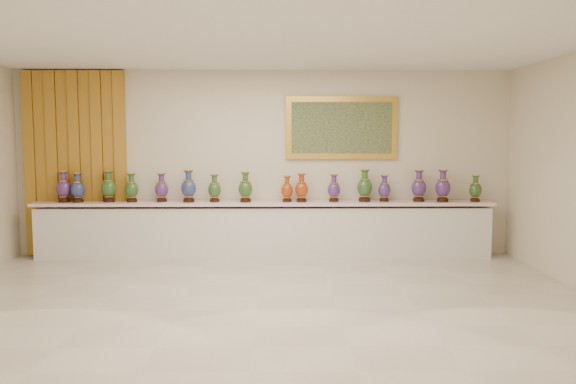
# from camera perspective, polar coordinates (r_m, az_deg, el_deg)

# --- Properties ---
(ground) EXTENTS (8.00, 8.00, 0.00)m
(ground) POSITION_cam_1_polar(r_m,az_deg,el_deg) (6.90, -2.96, -10.53)
(ground) COLOR beige
(ground) RESTS_ON ground
(room) EXTENTS (8.00, 8.00, 8.00)m
(room) POSITION_cam_1_polar(r_m,az_deg,el_deg) (9.44, -16.84, 3.33)
(room) COLOR beige
(room) RESTS_ON ground
(counter) EXTENTS (7.28, 0.48, 0.90)m
(counter) POSITION_cam_1_polar(r_m,az_deg,el_deg) (9.02, -2.45, -3.92)
(counter) COLOR white
(counter) RESTS_ON ground
(vase_0) EXTENTS (0.28, 0.28, 0.50)m
(vase_0) POSITION_cam_1_polar(r_m,az_deg,el_deg) (9.54, -21.83, 0.36)
(vase_0) COLOR black
(vase_0) RESTS_ON counter
(vase_1) EXTENTS (0.29, 0.29, 0.47)m
(vase_1) POSITION_cam_1_polar(r_m,az_deg,el_deg) (9.45, -20.58, 0.29)
(vase_1) COLOR black
(vase_1) RESTS_ON counter
(vase_2) EXTENTS (0.27, 0.27, 0.50)m
(vase_2) POSITION_cam_1_polar(r_m,az_deg,el_deg) (9.33, -17.75, 0.40)
(vase_2) COLOR black
(vase_2) RESTS_ON counter
(vase_3) EXTENTS (0.23, 0.23, 0.46)m
(vase_3) POSITION_cam_1_polar(r_m,az_deg,el_deg) (9.23, -15.60, 0.29)
(vase_3) COLOR black
(vase_3) RESTS_ON counter
(vase_4) EXTENTS (0.25, 0.25, 0.46)m
(vase_4) POSITION_cam_1_polar(r_m,az_deg,el_deg) (9.14, -12.71, 0.31)
(vase_4) COLOR black
(vase_4) RESTS_ON counter
(vase_5) EXTENTS (0.27, 0.27, 0.51)m
(vase_5) POSITION_cam_1_polar(r_m,az_deg,el_deg) (9.01, -10.06, 0.43)
(vase_5) COLOR black
(vase_5) RESTS_ON counter
(vase_6) EXTENTS (0.26, 0.26, 0.44)m
(vase_6) POSITION_cam_1_polar(r_m,az_deg,el_deg) (8.99, -7.48, 0.26)
(vase_6) COLOR black
(vase_6) RESTS_ON counter
(vase_7) EXTENTS (0.28, 0.28, 0.48)m
(vase_7) POSITION_cam_1_polar(r_m,az_deg,el_deg) (8.91, -4.35, 0.36)
(vase_7) COLOR black
(vase_7) RESTS_ON counter
(vase_8) EXTENTS (0.21, 0.21, 0.41)m
(vase_8) POSITION_cam_1_polar(r_m,az_deg,el_deg) (8.91, -0.10, 0.19)
(vase_8) COLOR black
(vase_8) RESTS_ON counter
(vase_9) EXTENTS (0.28, 0.28, 0.45)m
(vase_9) POSITION_cam_1_polar(r_m,az_deg,el_deg) (8.91, 1.39, 0.30)
(vase_9) COLOR black
(vase_9) RESTS_ON counter
(vase_10) EXTENTS (0.26, 0.26, 0.44)m
(vase_10) POSITION_cam_1_polar(r_m,az_deg,el_deg) (8.97, 4.68, 0.27)
(vase_10) COLOR black
(vase_10) RESTS_ON counter
(vase_11) EXTENTS (0.32, 0.32, 0.52)m
(vase_11) POSITION_cam_1_polar(r_m,az_deg,el_deg) (9.04, 7.79, 0.51)
(vase_11) COLOR black
(vase_11) RESTS_ON counter
(vase_12) EXTENTS (0.22, 0.22, 0.42)m
(vase_12) POSITION_cam_1_polar(r_m,az_deg,el_deg) (9.10, 9.76, 0.24)
(vase_12) COLOR black
(vase_12) RESTS_ON counter
(vase_13) EXTENTS (0.27, 0.27, 0.51)m
(vase_13) POSITION_cam_1_polar(r_m,az_deg,el_deg) (9.21, 13.14, 0.47)
(vase_13) COLOR black
(vase_13) RESTS_ON counter
(vase_14) EXTENTS (0.28, 0.28, 0.52)m
(vase_14) POSITION_cam_1_polar(r_m,az_deg,el_deg) (9.25, 15.46, 0.46)
(vase_14) COLOR black
(vase_14) RESTS_ON counter
(vase_15) EXTENTS (0.20, 0.20, 0.43)m
(vase_15) POSITION_cam_1_polar(r_m,az_deg,el_deg) (9.42, 18.50, 0.22)
(vase_15) COLOR black
(vase_15) RESTS_ON counter
(label_card) EXTENTS (0.10, 0.06, 0.00)m
(label_card) POSITION_cam_1_polar(r_m,az_deg,el_deg) (9.00, -12.37, -1.07)
(label_card) COLOR white
(label_card) RESTS_ON counter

